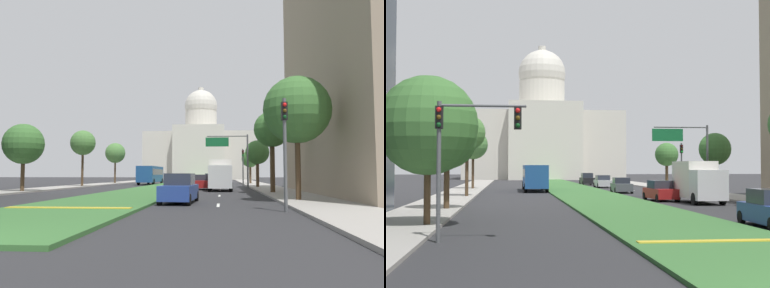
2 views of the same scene
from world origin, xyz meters
The scene contains 24 objects.
ground_plane centered at (0.00, 61.67, 0.00)m, with size 271.35×271.35×0.00m, color #2B2B2D.
grass_median centered at (0.00, 55.50, 0.07)m, with size 6.58×111.01×0.14m, color #386B33.
median_curb_nose centered at (0.00, 9.33, 0.16)m, with size 5.92×0.50×0.04m, color gold.
lane_dashes_right centered at (6.89, 42.09, 0.00)m, with size 0.16×56.96×0.01m.
sidewalk_left centered at (-12.48, 49.34, 0.07)m, with size 4.00×111.01×0.15m, color #9E9991.
sidewalk_right centered at (12.48, 49.34, 0.07)m, with size 4.00×111.01×0.15m, color #9E9991.
capitol_building centered at (0.00, 122.44, 9.65)m, with size 35.31×28.10×31.17m.
traffic_light_near_right centered at (9.98, 9.57, 3.31)m, with size 0.28×0.35×5.20m.
traffic_light_far_right centered at (9.98, 46.21, 3.31)m, with size 0.28×0.35×5.20m.
overhead_guide_sign centered at (8.32, 39.07, 4.63)m, with size 5.17×0.20×6.50m.
street_tree_right_near centered at (11.78, 16.11, 5.70)m, with size 4.20×4.20×7.82m.
street_tree_left_mid centered at (-11.37, 26.62, 4.50)m, with size 3.77×3.77×6.41m.
street_tree_right_mid centered at (11.49, 26.12, 5.57)m, with size 3.17×3.17×7.24m.
street_tree_left_far centered at (-11.25, 41.88, 5.80)m, with size 3.30×3.30×7.49m.
street_tree_right_far centered at (11.48, 40.70, 4.37)m, with size 2.99×2.99×5.92m.
street_tree_left_distant centered at (-11.86, 59.88, 5.42)m, with size 3.55×3.55×7.22m.
street_tree_right_distant centered at (11.84, 58.40, 4.24)m, with size 2.89×2.89×5.74m.
sedan_lead_stopped centered at (4.59, 14.74, 0.82)m, with size 2.05×4.69×1.75m.
sedan_midblock centered at (4.81, 35.22, 0.78)m, with size 2.07×4.42×1.66m.
sedan_distant centered at (4.37, 49.41, 0.77)m, with size 2.07×4.33×1.64m.
sedan_far_horizon centered at (4.86, 64.56, 0.78)m, with size 1.97×4.19×1.65m.
sedan_very_far centered at (4.24, 75.75, 0.85)m, with size 1.94×4.19×1.82m.
box_truck_delivery centered at (6.91, 32.08, 1.68)m, with size 2.40×6.40×3.20m.
city_bus centered at (-4.58, 55.03, 1.77)m, with size 2.62×11.00×2.95m.
Camera 1 is at (7.13, -8.54, 1.72)m, focal length 36.72 mm.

